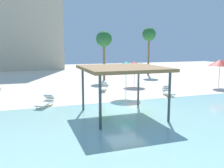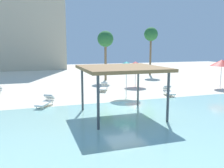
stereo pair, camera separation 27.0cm
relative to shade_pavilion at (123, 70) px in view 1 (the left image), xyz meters
name	(u,v)px [view 1 (the left image)]	position (x,y,z in m)	size (l,w,h in m)	color
ground_plane	(126,107)	(1.03, 1.94, -2.76)	(80.00, 80.00, 0.00)	beige
lagoon_water	(168,132)	(1.03, -3.31, -2.74)	(44.00, 13.50, 0.04)	#99D1C6
shade_pavilion	(123,70)	(0.00, 0.00, 0.00)	(4.55, 4.55, 2.93)	#42474C
beach_umbrella_red_0	(134,64)	(5.19, 9.79, -0.51)	(2.14, 2.14, 2.54)	silver
beach_umbrella_red_1	(220,63)	(12.91, 6.31, -0.29)	(2.24, 2.24, 2.78)	silver
beach_umbrella_teal_4	(126,65)	(2.22, 4.85, -0.17)	(2.25, 2.25, 2.90)	silver
lounge_chair_0	(103,87)	(1.36, 8.33, -2.43)	(1.31, 1.98, 0.74)	white
lounge_chair_3	(168,91)	(5.93, 4.52, -2.43)	(1.10, 1.99, 0.74)	white
lounge_chair_5	(46,102)	(-4.11, 3.84, -2.43)	(1.43, 1.95, 0.74)	white
palm_tree_0	(104,40)	(3.57, 15.03, 2.06)	(1.90, 1.90, 5.90)	brown
palm_tree_1	(149,35)	(11.06, 17.94, 2.81)	(1.90, 1.90, 6.69)	brown
hotel_block_0	(5,17)	(-8.56, 35.00, 6.49)	(19.08, 10.21, 18.49)	beige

